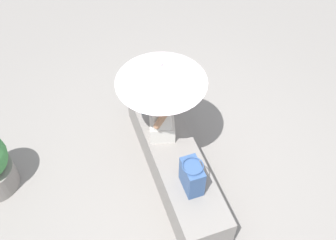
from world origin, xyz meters
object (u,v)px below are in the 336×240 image
object	(u,v)px
handbag_black	(192,177)
magazine	(151,106)
person_seated	(162,110)
parasol	(161,73)

from	to	relation	value
handbag_black	magazine	bearing A→B (deg)	-178.04
person_seated	magazine	bearing A→B (deg)	179.31
person_seated	parasol	world-z (taller)	parasol
person_seated	handbag_black	xyz separation A→B (m)	(0.79, 0.05, -0.20)
parasol	handbag_black	xyz separation A→B (m)	(0.83, 0.03, -0.69)
magazine	person_seated	bearing A→B (deg)	23.16
person_seated	magazine	world-z (taller)	person_seated
parasol	magazine	world-z (taller)	parasol
person_seated	handbag_black	world-z (taller)	person_seated
handbag_black	magazine	xyz separation A→B (m)	(-1.23, -0.04, -0.18)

